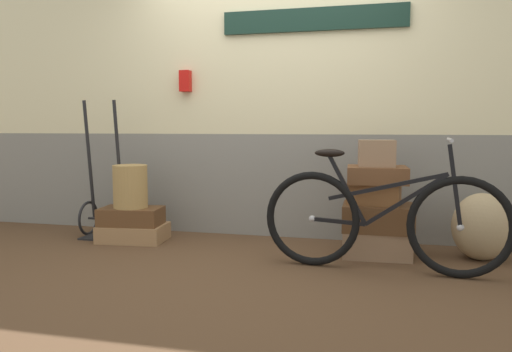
% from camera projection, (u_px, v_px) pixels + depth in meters
% --- Properties ---
extents(ground, '(9.78, 5.20, 0.06)m').
position_uv_depth(ground, '(251.00, 260.00, 4.00)').
color(ground, '#513823').
extents(station_building, '(7.78, 0.74, 2.71)m').
position_uv_depth(station_building, '(275.00, 93.00, 4.67)').
color(station_building, gray).
rests_on(station_building, ground).
extents(suitcase_0, '(0.62, 0.45, 0.15)m').
position_uv_depth(suitcase_0, '(133.00, 233.00, 4.52)').
color(suitcase_0, '#9E754C').
rests_on(suitcase_0, ground).
extents(suitcase_1, '(0.58, 0.39, 0.16)m').
position_uv_depth(suitcase_1, '(131.00, 216.00, 4.49)').
color(suitcase_1, brown).
rests_on(suitcase_1, suitcase_0).
extents(suitcase_2, '(0.55, 0.45, 0.21)m').
position_uv_depth(suitcase_2, '(376.00, 243.00, 4.00)').
color(suitcase_2, '#937051').
rests_on(suitcase_2, ground).
extents(suitcase_3, '(0.56, 0.41, 0.21)m').
position_uv_depth(suitcase_3, '(378.00, 217.00, 3.97)').
color(suitcase_3, brown).
rests_on(suitcase_3, suitcase_2).
extents(suitcase_4, '(0.43, 0.36, 0.17)m').
position_uv_depth(suitcase_4, '(374.00, 193.00, 3.98)').
color(suitcase_4, brown).
rests_on(suitcase_4, suitcase_3).
extents(suitcase_5, '(0.48, 0.41, 0.13)m').
position_uv_depth(suitcase_5, '(377.00, 175.00, 3.95)').
color(suitcase_5, brown).
rests_on(suitcase_5, suitcase_4).
extents(suitcase_6, '(0.30, 0.23, 0.21)m').
position_uv_depth(suitcase_6, '(377.00, 153.00, 3.92)').
color(suitcase_6, '#937051').
rests_on(suitcase_6, suitcase_5).
extents(wicker_basket, '(0.31, 0.31, 0.39)m').
position_uv_depth(wicker_basket, '(130.00, 186.00, 4.47)').
color(wicker_basket, '#A8844C').
rests_on(wicker_basket, suitcase_1).
extents(luggage_trolley, '(0.39, 0.38, 1.28)m').
position_uv_depth(luggage_trolley, '(105.00, 207.00, 4.69)').
color(luggage_trolley, black).
rests_on(luggage_trolley, ground).
extents(burlap_sack, '(0.45, 0.38, 0.53)m').
position_uv_depth(burlap_sack, '(482.00, 227.00, 3.85)').
color(burlap_sack, tan).
rests_on(burlap_sack, ground).
extents(bicycle, '(1.73, 0.46, 0.96)m').
position_uv_depth(bicycle, '(382.00, 220.00, 3.54)').
color(bicycle, black).
rests_on(bicycle, ground).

